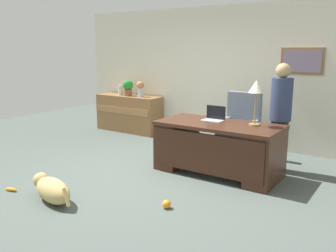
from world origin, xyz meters
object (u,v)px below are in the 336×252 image
Objects in this scene: desk at (217,147)px; desk_lamp at (256,90)px; armchair at (240,129)px; vase_with_flowers at (140,88)px; potted_plant at (128,87)px; dog_toy_bone at (11,189)px; dog_toy_ball at (167,204)px; vase_empty at (120,90)px; credenza at (129,113)px; laptop at (214,117)px; person_standing at (280,117)px; dog_lying at (52,189)px.

desk_lamp is (0.50, 0.17, 0.88)m from desk.
armchair is 3.26× the size of vase_with_flowers.
dog_toy_bone is at bearing -73.91° from potted_plant.
dog_toy_ball is at bearing 19.92° from dog_toy_bone.
dog_toy_ball reaches higher than dog_toy_bone.
vase_empty is 1.19× the size of dog_toy_bone.
credenza is 4.99× the size of laptop.
potted_plant is (-3.03, 1.50, 0.60)m from desk.
credenza is at bearing -6.06° from potted_plant.
credenza is at bearing -0.31° from vase_empty.
dog_toy_ball is (0.22, -1.63, -0.79)m from laptop.
potted_plant is at bearing 173.94° from credenza.
laptop is at bearing -150.41° from person_standing.
person_standing is at bearing -13.90° from vase_with_flowers.
person_standing is (0.79, -0.34, 0.36)m from armchair.
dog_lying is 8.26× the size of dog_toy_ball.
desk is 3.12m from vase_with_flowers.
potted_plant is at bearing 170.40° from armchair.
dog_toy_ball is (3.32, -2.96, -0.89)m from vase_empty.
potted_plant reaches higher than credenza.
vase_with_flowers reaches higher than desk.
dog_toy_bone is (1.30, -3.70, -0.91)m from vase_empty.
laptop reaches higher than dog_toy_bone.
person_standing reaches higher than potted_plant.
potted_plant is (0.23, 0.00, 0.09)m from vase_empty.
desk is at bearing -24.76° from vase_empty.
laptop is at bearing -24.90° from potted_plant.
dog_toy_bone is (0.71, -3.70, -1.00)m from vase_with_flowers.
vase_with_flowers is (0.35, 0.00, 0.61)m from credenza.
vase_with_flowers is at bearing 111.62° from dog_lying.
dog_lying is at bearing 8.40° from dog_toy_bone.
potted_plant is at bearing 116.42° from dog_lying.
dog_lying is 3.84× the size of vase_empty.
potted_plant is 1.92× the size of dog_toy_bone.
armchair is 0.68× the size of person_standing.
credenza is at bearing 105.92° from dog_toy_bone.
potted_plant reaches higher than dog_toy_ball.
desk is at bearing 92.60° from dog_toy_ball.
potted_plant is at bearing 167.40° from person_standing.
person_standing is 5.21× the size of laptop.
dog_toy_ball is at bearing -43.87° from credenza.
armchair is at bearing 84.19° from laptop.
laptop is 3.08m from dog_toy_bone.
armchair is at bearing 124.40° from desk_lamp.
credenza is at bearing 167.38° from person_standing.
potted_plant is at bearing 0.00° from vase_empty.
dog_toy_bone is at bearing -160.08° from dog_toy_ball.
desk is 5.12× the size of potted_plant.
desk_lamp is at bearing 0.29° from laptop.
vase_empty is at bearing 138.29° from dog_toy_ball.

